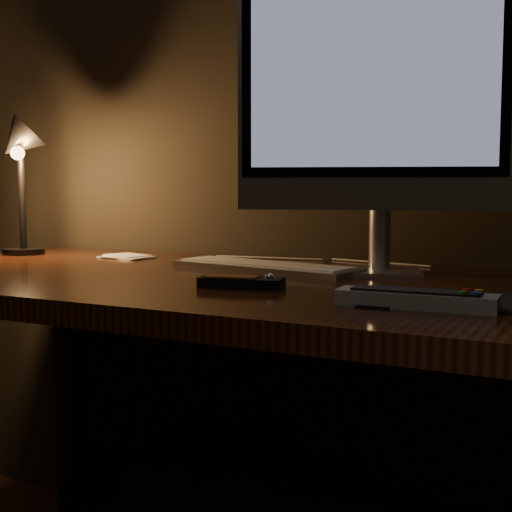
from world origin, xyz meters
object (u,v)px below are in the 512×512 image
at_px(mouse, 377,299).
at_px(tv_remote, 416,299).
at_px(desk_lamp, 19,161).
at_px(monitor, 376,101).
at_px(media_remote, 241,282).
at_px(desk, 267,338).
at_px(keyboard, 265,266).

distance_m(mouse, tv_remote, 0.06).
bearing_deg(mouse, desk_lamp, 170.37).
height_order(monitor, media_remote, monitor).
distance_m(desk, mouse, 0.42).
bearing_deg(keyboard, mouse, -32.07).
distance_m(desk, keyboard, 0.15).
bearing_deg(media_remote, monitor, 54.00).
relative_size(monitor, mouse, 6.36).
xyz_separation_m(keyboard, tv_remote, (0.40, -0.32, 0.01)).
distance_m(keyboard, media_remote, 0.26).
xyz_separation_m(keyboard, media_remote, (0.08, -0.25, 0.00)).
bearing_deg(mouse, monitor, 115.97).
relative_size(tv_remote, desk_lamp, 0.66).
bearing_deg(desk_lamp, media_remote, -0.84).
height_order(mouse, desk_lamp, desk_lamp).
bearing_deg(mouse, keyboard, 144.82).
distance_m(tv_remote, desk_lamp, 1.15).
relative_size(desk, media_remote, 10.57).
height_order(desk, mouse, mouse).
bearing_deg(desk, media_remote, -76.49).
xyz_separation_m(mouse, desk_lamp, (-1.03, 0.31, 0.23)).
xyz_separation_m(keyboard, desk_lamp, (-0.68, -0.00, 0.23)).
height_order(desk, monitor, monitor).
distance_m(desk, tv_remote, 0.47).
height_order(media_remote, tv_remote, tv_remote).
bearing_deg(monitor, media_remote, -134.66).
distance_m(desk, desk_lamp, 0.81).
xyz_separation_m(mouse, media_remote, (-0.26, 0.06, 0.00)).
distance_m(monitor, desk_lamp, 0.91).
bearing_deg(tv_remote, monitor, 113.40).
xyz_separation_m(monitor, tv_remote, (0.18, -0.37, -0.33)).
bearing_deg(media_remote, tv_remote, -22.83).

